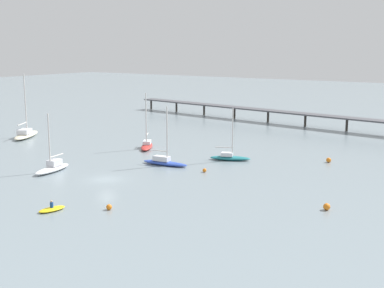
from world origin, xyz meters
TOP-DOWN VIEW (x-y plane):
  - ground_plane at (0.00, 0.00)m, footprint 400.00×400.00m
  - pier at (10.15, 55.30)m, footprint 85.29×14.28m
  - sailboat_red at (-8.50, 18.94)m, footprint 5.00×6.51m
  - sailboat_cream at (-33.92, 14.63)m, footprint 7.27×9.62m
  - sailboat_blue at (1.35, 10.67)m, footprint 7.29×2.43m
  - sailboat_white at (-9.01, -0.90)m, footprint 2.99×6.86m
  - sailboat_teal at (7.52, 18.74)m, footprint 6.27×4.02m
  - dinghy_yellow at (4.19, -12.65)m, footprint 1.85×3.16m
  - mooring_buoy_far at (27.86, 3.44)m, footprint 0.74×0.74m
  - mooring_buoy_near at (8.94, -9.13)m, footprint 0.61×0.61m
  - mooring_buoy_outer at (8.41, 10.29)m, footprint 0.53×0.53m
  - mooring_buoy_mid at (20.39, 25.44)m, footprint 0.73×0.73m

SIDE VIEW (x-z plane):
  - ground_plane at x=0.00m, z-range 0.00..0.00m
  - dinghy_yellow at x=4.19m, z-range -0.37..0.77m
  - mooring_buoy_outer at x=8.41m, z-range 0.00..0.53m
  - mooring_buoy_near at x=8.94m, z-range 0.00..0.61m
  - mooring_buoy_mid at x=20.39m, z-range 0.00..0.73m
  - mooring_buoy_far at x=27.86m, z-range 0.00..0.74m
  - sailboat_teal at x=7.52m, z-range -3.40..4.47m
  - sailboat_blue at x=1.35m, z-range -3.66..4.85m
  - sailboat_red at x=-8.50m, z-range -4.03..5.26m
  - sailboat_white at x=-9.01m, z-range -3.40..4.64m
  - sailboat_cream at x=-33.92m, z-range -5.19..6.60m
  - pier at x=10.15m, z-range 0.11..6.00m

